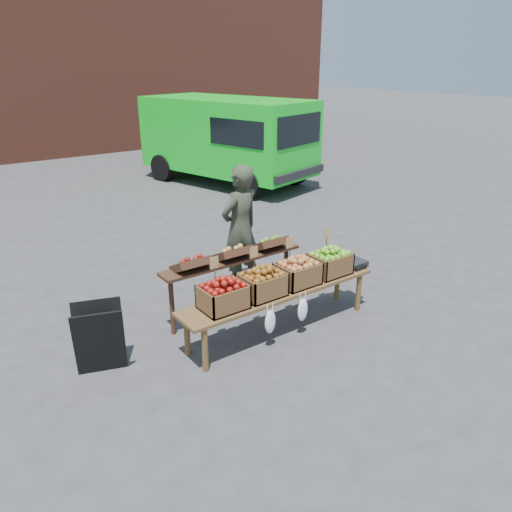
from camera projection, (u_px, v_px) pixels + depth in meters
ground at (318, 296)px, 7.20m from camera, size 80.00×80.00×0.00m
brick_building at (17, 0)px, 16.59m from camera, size 24.00×4.00×10.00m
delivery_van at (227, 141)px, 13.37m from camera, size 3.46×5.39×2.23m
vendor at (240, 229)px, 7.15m from camera, size 0.75×0.56×1.85m
chalkboard_sign at (99, 339)px, 5.35m from camera, size 0.59×0.44×0.80m
back_table at (233, 278)px, 6.53m from camera, size 2.10×0.44×1.04m
display_bench at (280, 310)px, 6.20m from camera, size 2.70×0.56×0.57m
crate_golden_apples at (223, 297)px, 5.59m from camera, size 0.50×0.40×0.28m
crate_russet_pears at (262, 285)px, 5.89m from camera, size 0.50×0.40×0.28m
crate_red_apples at (298, 274)px, 6.19m from camera, size 0.50×0.40×0.28m
crate_green_apples at (330, 264)px, 6.49m from camera, size 0.50×0.40×0.28m
weighing_scale at (352, 263)px, 6.76m from camera, size 0.34×0.30×0.08m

